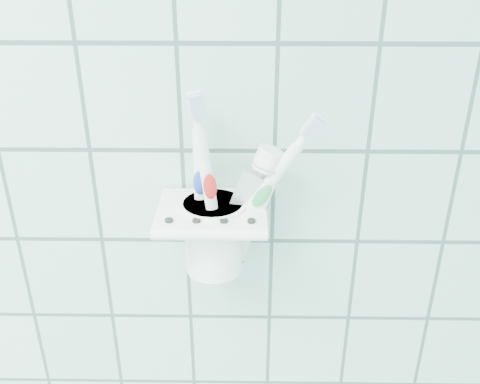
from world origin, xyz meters
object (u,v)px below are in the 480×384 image
object	(u,v)px
cup	(214,232)
toothbrush_orange	(205,180)
toothpaste_tube	(223,197)
toothbrush_blue	(199,186)
holder_bracket	(212,213)
toothbrush_pink	(219,183)

from	to	relation	value
cup	toothbrush_orange	xyz separation A→B (m)	(-0.01, -0.01, 0.07)
toothpaste_tube	cup	bearing A→B (deg)	-179.73
toothpaste_tube	toothbrush_blue	bearing A→B (deg)	-176.58
toothbrush_blue	holder_bracket	bearing A→B (deg)	-27.73
toothbrush_blue	toothpaste_tube	size ratio (longest dim) A/B	1.18
toothbrush_pink	toothbrush_blue	xyz separation A→B (m)	(-0.02, 0.01, -0.01)
toothbrush_blue	toothpaste_tube	distance (m)	0.03
cup	toothbrush_blue	world-z (taller)	toothbrush_blue
holder_bracket	cup	world-z (taller)	same
toothbrush_blue	toothpaste_tube	bearing A→B (deg)	-16.14
toothbrush_blue	cup	bearing A→B (deg)	-13.64
cup	toothpaste_tube	xyz separation A→B (m)	(0.01, -0.00, 0.05)
toothbrush_blue	toothbrush_orange	bearing A→B (deg)	-53.66
cup	toothpaste_tube	world-z (taller)	toothpaste_tube
holder_bracket	cup	size ratio (longest dim) A/B	1.39
cup	toothpaste_tube	distance (m)	0.05
holder_bracket	toothpaste_tube	xyz separation A→B (m)	(0.01, 0.00, 0.02)
holder_bracket	toothbrush_blue	distance (m)	0.03
holder_bracket	toothbrush_blue	world-z (taller)	toothbrush_blue
toothbrush_orange	toothpaste_tube	bearing A→B (deg)	3.35
holder_bracket	toothbrush_orange	world-z (taller)	toothbrush_orange
cup	toothbrush_orange	distance (m)	0.07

